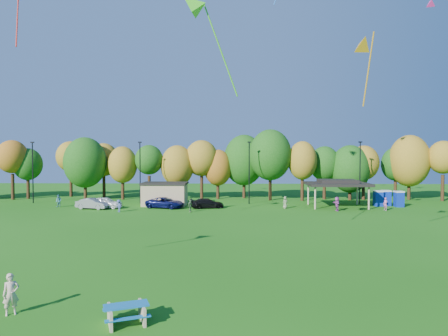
{
  "coord_description": "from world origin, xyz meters",
  "views": [
    {
      "loc": [
        0.02,
        -18.06,
        7.26
      ],
      "look_at": [
        -0.68,
        6.0,
        6.42
      ],
      "focal_mm": 32.0,
      "sensor_mm": 36.0,
      "label": 1
    }
  ],
  "objects_px": {
    "porta_potties": "(388,198)",
    "car_a": "(105,203)",
    "car_b": "(93,204)",
    "car_c": "(165,203)",
    "car_d": "(207,203)",
    "kite_flyer": "(11,294)",
    "picnic_table": "(126,312)"
  },
  "relations": [
    {
      "from": "porta_potties",
      "to": "car_a",
      "type": "height_order",
      "value": "porta_potties"
    },
    {
      "from": "car_b",
      "to": "car_c",
      "type": "relative_size",
      "value": 0.83
    },
    {
      "from": "porta_potties",
      "to": "car_c",
      "type": "relative_size",
      "value": 0.72
    },
    {
      "from": "car_d",
      "to": "kite_flyer",
      "type": "bearing_deg",
      "value": 156.81
    },
    {
      "from": "picnic_table",
      "to": "porta_potties",
      "type": "bearing_deg",
      "value": 34.72
    },
    {
      "from": "car_b",
      "to": "picnic_table",
      "type": "bearing_deg",
      "value": -146.81
    },
    {
      "from": "car_d",
      "to": "car_a",
      "type": "bearing_deg",
      "value": 78.86
    },
    {
      "from": "porta_potties",
      "to": "car_d",
      "type": "relative_size",
      "value": 0.83
    },
    {
      "from": "porta_potties",
      "to": "car_c",
      "type": "distance_m",
      "value": 30.82
    },
    {
      "from": "picnic_table",
      "to": "kite_flyer",
      "type": "distance_m",
      "value": 5.52
    },
    {
      "from": "car_a",
      "to": "car_b",
      "type": "bearing_deg",
      "value": 125.89
    },
    {
      "from": "picnic_table",
      "to": "kite_flyer",
      "type": "bearing_deg",
      "value": 150.31
    },
    {
      "from": "car_b",
      "to": "car_d",
      "type": "relative_size",
      "value": 0.96
    },
    {
      "from": "porta_potties",
      "to": "picnic_table",
      "type": "height_order",
      "value": "porta_potties"
    },
    {
      "from": "porta_potties",
      "to": "car_b",
      "type": "bearing_deg",
      "value": -174.2
    },
    {
      "from": "car_a",
      "to": "car_d",
      "type": "xyz_separation_m",
      "value": [
        13.64,
        0.49,
        -0.11
      ]
    },
    {
      "from": "picnic_table",
      "to": "car_b",
      "type": "relative_size",
      "value": 0.54
    },
    {
      "from": "car_a",
      "to": "kite_flyer",
      "type": "bearing_deg",
      "value": -162.57
    },
    {
      "from": "picnic_table",
      "to": "car_a",
      "type": "relative_size",
      "value": 0.52
    },
    {
      "from": "car_b",
      "to": "car_d",
      "type": "height_order",
      "value": "car_b"
    },
    {
      "from": "kite_flyer",
      "to": "car_a",
      "type": "height_order",
      "value": "kite_flyer"
    },
    {
      "from": "car_a",
      "to": "car_d",
      "type": "relative_size",
      "value": 0.99
    },
    {
      "from": "kite_flyer",
      "to": "car_a",
      "type": "relative_size",
      "value": 0.42
    },
    {
      "from": "picnic_table",
      "to": "car_c",
      "type": "xyz_separation_m",
      "value": [
        -4.79,
        36.44,
        0.25
      ]
    },
    {
      "from": "kite_flyer",
      "to": "car_b",
      "type": "height_order",
      "value": "kite_flyer"
    },
    {
      "from": "kite_flyer",
      "to": "car_d",
      "type": "xyz_separation_m",
      "value": [
        6.31,
        35.76,
        -0.29
      ]
    },
    {
      "from": "car_c",
      "to": "car_d",
      "type": "height_order",
      "value": "car_c"
    },
    {
      "from": "car_b",
      "to": "car_d",
      "type": "bearing_deg",
      "value": -73.8
    },
    {
      "from": "kite_flyer",
      "to": "car_d",
      "type": "distance_m",
      "value": 36.31
    },
    {
      "from": "kite_flyer",
      "to": "car_c",
      "type": "xyz_separation_m",
      "value": [
        0.65,
        35.69,
        -0.22
      ]
    },
    {
      "from": "kite_flyer",
      "to": "car_b",
      "type": "xyz_separation_m",
      "value": [
        -8.76,
        34.44,
        -0.23
      ]
    },
    {
      "from": "kite_flyer",
      "to": "car_c",
      "type": "relative_size",
      "value": 0.36
    }
  ]
}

